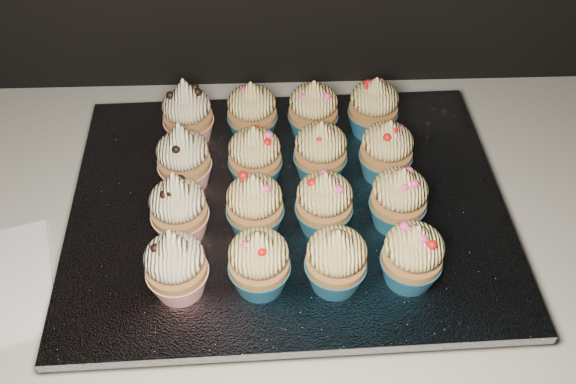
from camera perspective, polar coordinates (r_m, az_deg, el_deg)
The scene contains 19 objects.
worktop at distance 0.79m, azimuth -13.35°, elevation -5.22°, with size 2.44×0.64×0.04m, color beige.
baking_tray at distance 0.76m, azimuth 0.00°, elevation -2.01°, with size 0.46×0.35×0.02m, color black.
foil_lining at distance 0.75m, azimuth 0.00°, elevation -1.15°, with size 0.50×0.39×0.01m, color silver.
cupcake_0 at distance 0.65m, azimuth -9.94°, elevation -6.43°, with size 0.06×0.06×0.10m.
cupcake_1 at distance 0.64m, azimuth -2.59°, elevation -6.24°, with size 0.06×0.06×0.08m.
cupcake_2 at distance 0.65m, azimuth 4.30°, elevation -6.06°, with size 0.06×0.06×0.08m.
cupcake_3 at distance 0.66m, azimuth 11.00°, elevation -5.58°, with size 0.06×0.06×0.08m.
cupcake_4 at distance 0.70m, azimuth -9.69°, elevation -1.43°, with size 0.06×0.06×0.10m.
cupcake_5 at distance 0.69m, azimuth -2.97°, elevation -1.22°, with size 0.06×0.06×0.08m.
cupcake_6 at distance 0.70m, azimuth 3.22°, elevation -1.00°, with size 0.06×0.06×0.08m.
cupcake_7 at distance 0.71m, azimuth 9.81°, elevation -0.61°, with size 0.06×0.06×0.08m.
cupcake_8 at distance 0.75m, azimuth -9.27°, elevation 2.96°, with size 0.06×0.06×0.10m.
cupcake_9 at distance 0.75m, azimuth -2.96°, elevation 3.13°, with size 0.06×0.06×0.08m.
cupcake_10 at distance 0.75m, azimuth 2.90°, elevation 3.56°, with size 0.06×0.06×0.08m.
cupcake_11 at distance 0.76m, azimuth 8.73°, elevation 3.63°, with size 0.06×0.06×0.08m.
cupcake_12 at distance 0.81m, azimuth -8.92°, elevation 6.87°, with size 0.06×0.06×0.10m.
cupcake_13 at distance 0.81m, azimuth -3.21°, elevation 7.11°, with size 0.06×0.06×0.08m.
cupcake_14 at distance 0.81m, azimuth 2.25°, elevation 7.22°, with size 0.06×0.06×0.08m.
cupcake_15 at distance 0.82m, azimuth 7.60°, elevation 7.44°, with size 0.06×0.06×0.08m.
Camera 1 is at (0.16, 1.22, 1.48)m, focal length 40.00 mm.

